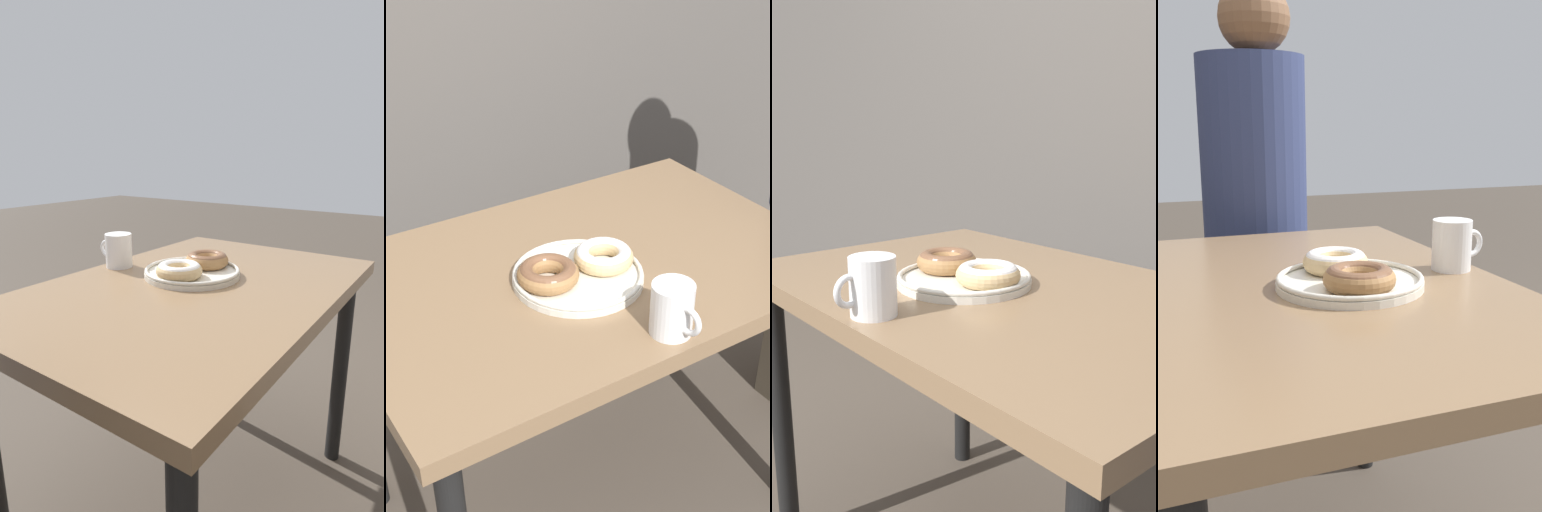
# 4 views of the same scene
# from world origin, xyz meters

# --- Properties ---
(dining_table) EXTENTS (1.06, 0.71, 0.75)m
(dining_table) POSITION_xyz_m (0.00, 0.31, 0.66)
(dining_table) COLOR #846647
(dining_table) RESTS_ON ground_plane
(donut_plate) EXTENTS (0.28, 0.28, 0.06)m
(donut_plate) POSITION_xyz_m (-0.05, 0.26, 0.77)
(donut_plate) COLOR silver
(donut_plate) RESTS_ON dining_table
(coffee_mug) EXTENTS (0.08, 0.12, 0.11)m
(coffee_mug) POSITION_xyz_m (-0.00, 0.01, 0.80)
(coffee_mug) COLOR white
(coffee_mug) RESTS_ON dining_table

